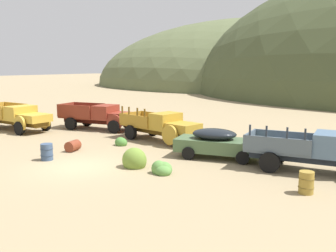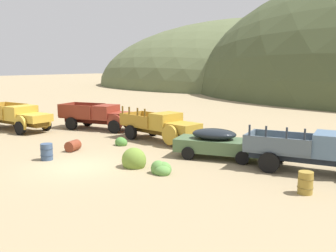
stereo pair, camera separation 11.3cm
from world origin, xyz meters
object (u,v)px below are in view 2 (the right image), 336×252
(truck_rust_red, at_px, (104,116))
(car_weathered_green, at_px, (222,143))
(truck_faded_yellow, at_px, (20,117))
(truck_mustard, at_px, (165,126))
(truck_chalk_blue, at_px, (328,152))
(oil_drum_foreground, at_px, (47,152))
(oil_drum_by_truck, at_px, (305,183))
(oil_drum_tipped, at_px, (73,146))

(truck_rust_red, xyz_separation_m, car_weathered_green, (11.56, -3.11, -0.20))
(truck_faded_yellow, distance_m, truck_mustard, 11.72)
(truck_rust_red, relative_size, truck_chalk_blue, 0.99)
(truck_rust_red, height_order, oil_drum_foreground, truck_rust_red)
(car_weathered_green, xyz_separation_m, truck_chalk_blue, (5.29, 0.06, 0.18))
(oil_drum_foreground, bearing_deg, oil_drum_by_truck, 10.20)
(oil_drum_tipped, bearing_deg, oil_drum_by_truck, 0.16)
(car_weathered_green, xyz_separation_m, oil_drum_by_truck, (5.27, -3.28, -0.38))
(truck_faded_yellow, distance_m, oil_drum_by_truck, 21.86)
(oil_drum_by_truck, bearing_deg, oil_drum_tipped, -179.84)
(car_weathered_green, bearing_deg, oil_drum_foreground, -156.71)
(truck_faded_yellow, height_order, oil_drum_foreground, truck_faded_yellow)
(truck_rust_red, relative_size, car_weathered_green, 1.28)
(oil_drum_tipped, bearing_deg, truck_rust_red, 120.25)
(oil_drum_by_truck, bearing_deg, truck_rust_red, 159.20)
(truck_mustard, xyz_separation_m, oil_drum_by_truck, (10.31, -5.17, -0.57))
(truck_mustard, bearing_deg, truck_chalk_blue, 0.16)
(truck_faded_yellow, height_order, oil_drum_by_truck, truck_faded_yellow)
(truck_chalk_blue, bearing_deg, oil_drum_foreground, -163.59)
(truck_mustard, bearing_deg, oil_drum_foreground, -96.66)
(oil_drum_tipped, relative_size, oil_drum_by_truck, 1.13)
(truck_rust_red, height_order, car_weathered_green, truck_rust_red)
(truck_rust_red, height_order, oil_drum_by_truck, truck_rust_red)
(truck_chalk_blue, distance_m, oil_drum_by_truck, 3.39)
(oil_drum_tipped, xyz_separation_m, oil_drum_foreground, (0.52, -2.22, 0.13))
(truck_faded_yellow, distance_m, oil_drum_tipped, 9.02)
(car_weathered_green, relative_size, oil_drum_by_truck, 5.83)
(truck_mustard, bearing_deg, truck_rust_red, 179.62)
(truck_mustard, relative_size, oil_drum_by_truck, 6.99)
(oil_drum_foreground, bearing_deg, car_weathered_green, 37.24)
(car_weathered_green, bearing_deg, oil_drum_by_truck, -45.89)
(oil_drum_foreground, height_order, oil_drum_by_truck, oil_drum_by_truck)
(truck_chalk_blue, distance_m, oil_drum_foreground, 13.78)
(truck_chalk_blue, bearing_deg, car_weathered_green, 173.04)
(oil_drum_tipped, bearing_deg, truck_chalk_blue, 14.47)
(truck_rust_red, relative_size, oil_drum_foreground, 7.50)
(truck_faded_yellow, height_order, truck_chalk_blue, truck_chalk_blue)
(truck_faded_yellow, relative_size, oil_drum_by_truck, 7.32)
(truck_faded_yellow, bearing_deg, oil_drum_foreground, -26.73)
(truck_rust_red, bearing_deg, car_weathered_green, -26.51)
(oil_drum_tipped, distance_m, oil_drum_foreground, 2.28)
(truck_faded_yellow, distance_m, oil_drum_foreground, 10.32)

